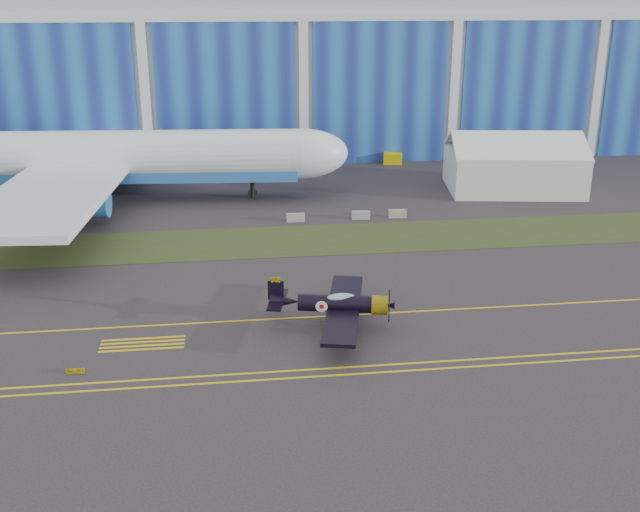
{
  "coord_description": "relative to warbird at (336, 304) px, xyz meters",
  "views": [
    {
      "loc": [
        -11.61,
        -57.85,
        23.93
      ],
      "look_at": [
        -3.82,
        1.91,
        2.54
      ],
      "focal_mm": 42.0,
      "sensor_mm": 36.0,
      "label": 1
    }
  ],
  "objects": [
    {
      "name": "edge_line_far",
      "position": [
        3.82,
        -6.41,
        -1.93
      ],
      "size": [
        80.0,
        0.2,
        0.02
      ],
      "primitive_type": "cube",
      "color": "yellow",
      "rests_on": "ground"
    },
    {
      "name": "barrier_b",
      "position": [
        7.02,
        27.73,
        -1.49
      ],
      "size": [
        2.05,
        0.81,
        0.9
      ],
      "primitive_type": "cube",
      "rotation": [
        0.0,
        0.0,
        -0.11
      ],
      "color": "#979C96",
      "rests_on": "ground"
    },
    {
      "name": "guard_board_left",
      "position": [
        -18.18,
        -4.91,
        -1.77
      ],
      "size": [
        1.2,
        0.15,
        0.35
      ],
      "primitive_type": "cube",
      "color": "yellow",
      "rests_on": "ground"
    },
    {
      "name": "tent",
      "position": [
        28.49,
        38.15,
        1.84
      ],
      "size": [
        17.91,
        14.25,
        7.58
      ],
      "rotation": [
        0.0,
        0.0,
        -0.15
      ],
      "color": "white",
      "rests_on": "ground"
    },
    {
      "name": "taxiway_centreline",
      "position": [
        3.82,
        2.09,
        -1.93
      ],
      "size": [
        200.0,
        0.2,
        0.02
      ],
      "primitive_type": "cube",
      "color": "yellow",
      "rests_on": "ground"
    },
    {
      "name": "warbird",
      "position": [
        0.0,
        0.0,
        0.0
      ],
      "size": [
        13.07,
        14.74,
        3.79
      ],
      "rotation": [
        0.0,
        0.0,
        -0.22
      ],
      "color": "black",
      "rests_on": "ground"
    },
    {
      "name": "barrier_a",
      "position": [
        -0.26,
        27.72,
        -1.49
      ],
      "size": [
        2.02,
        0.66,
        0.9
      ],
      "primitive_type": "cube",
      "rotation": [
        0.0,
        0.0,
        -0.03
      ],
      "color": "#98968D",
      "rests_on": "ground"
    },
    {
      "name": "hangar",
      "position": [
        3.82,
        78.88,
        13.01
      ],
      "size": [
        220.0,
        45.7,
        30.0
      ],
      "color": "silver",
      "rests_on": "ground"
    },
    {
      "name": "grass_median",
      "position": [
        3.82,
        21.09,
        -1.92
      ],
      "size": [
        260.0,
        10.0,
        0.02
      ],
      "primitive_type": "cube",
      "color": "#475128",
      "rests_on": "ground"
    },
    {
      "name": "shipping_container",
      "position": [
        -0.83,
        54.51,
        -0.72
      ],
      "size": [
        6.08,
        3.9,
        2.45
      ],
      "primitive_type": "cube",
      "rotation": [
        0.0,
        0.0,
        0.32
      ],
      "color": "white",
      "rests_on": "ground"
    },
    {
      "name": "hold_short_ladder",
      "position": [
        -14.18,
        -1.01,
        -1.93
      ],
      "size": [
        6.0,
        2.4,
        0.02
      ],
      "primitive_type": null,
      "color": "yellow",
      "rests_on": "ground"
    },
    {
      "name": "tug",
      "position": [
        16.75,
        54.98,
        -1.16
      ],
      "size": [
        2.95,
        2.16,
        1.56
      ],
      "primitive_type": "cube",
      "rotation": [
        0.0,
        0.0,
        -0.19
      ],
      "color": "#DFC305",
      "rests_on": "ground"
    },
    {
      "name": "jetliner",
      "position": [
        -23.36,
        39.88,
        9.99
      ],
      "size": [
        72.84,
        63.31,
        23.87
      ],
      "rotation": [
        0.0,
        0.0,
        -0.08
      ],
      "color": "white",
      "rests_on": "ground"
    },
    {
      "name": "ground",
      "position": [
        3.82,
        7.09,
        -1.94
      ],
      "size": [
        260.0,
        260.0,
        0.0
      ],
      "primitive_type": "plane",
      "color": "#373034",
      "rests_on": "ground"
    },
    {
      "name": "barrier_c",
      "position": [
        11.19,
        27.8,
        -1.49
      ],
      "size": [
        2.04,
        0.76,
        0.9
      ],
      "primitive_type": "cube",
      "rotation": [
        0.0,
        0.0,
        -0.08
      ],
      "color": "#9F9382",
      "rests_on": "ground"
    },
    {
      "name": "edge_line_near",
      "position": [
        3.82,
        -7.41,
        -1.93
      ],
      "size": [
        80.0,
        0.2,
        0.02
      ],
      "primitive_type": "cube",
      "color": "yellow",
      "rests_on": "ground"
    }
  ]
}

